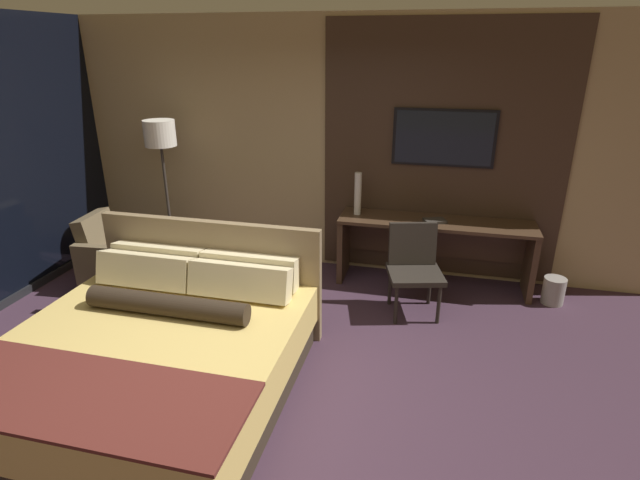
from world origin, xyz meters
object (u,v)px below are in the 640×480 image
Objects in this scene: armchair_by_window at (121,260)px; vase_tall at (358,194)px; desk_chair at (414,262)px; book at (435,221)px; bed at (158,353)px; floor_lamp at (161,146)px; tv at (444,138)px; waste_bin at (554,291)px; desk at (434,240)px.

armchair_by_window is 1.72× the size of vase_tall.
vase_tall reaches higher than desk_chair.
armchair_by_window is 3.09× the size of book.
armchair_by_window is (-1.37, 1.54, -0.05)m from bed.
bed is 2.60m from floor_lamp.
desk_chair is 0.63m from book.
vase_tall is at bearing -165.37° from tv.
armchair_by_window is 4.60m from waste_bin.
vase_tall reaches higher than bed.
tv reaches higher than book.
vase_tall is at bearing 175.60° from waste_bin.
floor_lamp is at bearing 116.64° from bed.
vase_tall is (2.48, 0.80, 0.70)m from armchair_by_window.
bed is 2.48m from desk_chair.
book is at bearing 49.61° from bed.
desk_chair is (1.77, 1.73, 0.19)m from bed.
bed is at bearing -145.50° from waste_bin.
desk_chair is (-0.18, -0.84, -1.06)m from tv.
waste_bin is (3.18, 2.19, -0.19)m from bed.
desk is (1.95, 2.36, 0.19)m from bed.
desk is at bearing 59.54° from desk_chair.
tv is at bearing 14.63° from vase_tall.
desk reaches higher than waste_bin.
desk_chair is 3.16m from armchair_by_window.
floor_lamp reaches higher than waste_bin.
bed reaches higher than book.
tv is (1.95, 2.57, 1.25)m from bed.
bed is 8.36× the size of book.
desk_chair is at bearing -106.51° from book.
desk is at bearing 1.11° from vase_tall.
tv is 4.06× the size of book.
floor_lamp reaches higher than book.
book is 0.93× the size of waste_bin.
floor_lamp is at bearing -171.08° from tv.
desk_chair is at bearing -7.47° from floor_lamp.
desk_chair reaches higher than waste_bin.
book is (2.99, 0.18, -0.68)m from floor_lamp.
tv reaches higher than armchair_by_window.
floor_lamp is at bearing -35.07° from armchair_by_window.
bed is 3.02m from book.
bed is 2.67m from vase_tall.
book is (3.31, 0.73, 0.49)m from armchair_by_window.
armchair_by_window is at bearing 168.46° from desk_chair.
waste_bin is at bearing 3.32° from desk_chair.
vase_tall is (-0.85, -0.02, 0.46)m from desk.
tv is at bearing 162.74° from waste_bin.
desk is at bearing -80.87° from armchair_by_window.
armchair_by_window reaches higher than desk.
desk is 0.66m from desk_chair.
waste_bin is (1.41, 0.46, -0.37)m from desk_chair.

